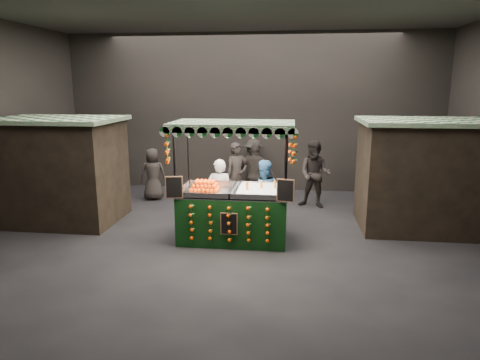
# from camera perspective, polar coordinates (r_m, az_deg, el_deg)

# --- Properties ---
(ground) EXTENTS (12.00, 12.00, 0.00)m
(ground) POSITION_cam_1_polar(r_m,az_deg,el_deg) (9.62, -1.44, -8.08)
(ground) COLOR black
(ground) RESTS_ON ground
(market_hall) EXTENTS (12.10, 10.10, 5.05)m
(market_hall) POSITION_cam_1_polar(r_m,az_deg,el_deg) (9.02, -1.56, 12.50)
(market_hall) COLOR black
(market_hall) RESTS_ON ground
(neighbour_stall_left) EXTENTS (3.00, 2.20, 2.60)m
(neighbour_stall_left) POSITION_cam_1_polar(r_m,az_deg,el_deg) (11.64, -22.66, 1.26)
(neighbour_stall_left) COLOR black
(neighbour_stall_left) RESTS_ON ground
(neighbour_stall_right) EXTENTS (3.00, 2.20, 2.60)m
(neighbour_stall_right) POSITION_cam_1_polar(r_m,az_deg,el_deg) (11.05, 22.97, 0.67)
(neighbour_stall_right) COLOR black
(neighbour_stall_right) RESTS_ON ground
(juice_stall) EXTENTS (2.70, 1.59, 2.61)m
(juice_stall) POSITION_cam_1_polar(r_m,az_deg,el_deg) (9.45, -0.85, -3.28)
(juice_stall) COLOR black
(juice_stall) RESTS_ON ground
(vendor_grey) EXTENTS (0.65, 0.46, 1.68)m
(vendor_grey) POSITION_cam_1_polar(r_m,az_deg,el_deg) (10.29, -2.72, -1.83)
(vendor_grey) COLOR gray
(vendor_grey) RESTS_ON ground
(vendor_blue) EXTENTS (0.93, 0.80, 1.66)m
(vendor_blue) POSITION_cam_1_polar(r_m,az_deg,el_deg) (10.29, 3.05, -1.89)
(vendor_blue) COLOR #285381
(vendor_blue) RESTS_ON ground
(shopper_0) EXTENTS (0.79, 0.73, 1.82)m
(shopper_0) POSITION_cam_1_polar(r_m,az_deg,el_deg) (12.04, -0.38, 0.64)
(shopper_0) COLOR #292421
(shopper_0) RESTS_ON ground
(shopper_1) EXTENTS (1.09, 0.95, 1.89)m
(shopper_1) POSITION_cam_1_polar(r_m,az_deg,el_deg) (12.19, 9.87, 0.76)
(shopper_1) COLOR black
(shopper_1) RESTS_ON ground
(shopper_2) EXTENTS (1.13, 0.64, 1.81)m
(shopper_2) POSITION_cam_1_polar(r_m,az_deg,el_deg) (12.12, 2.12, 0.67)
(shopper_2) COLOR #2C2724
(shopper_2) RESTS_ON ground
(shopper_3) EXTENTS (1.26, 1.21, 1.72)m
(shopper_3) POSITION_cam_1_polar(r_m,az_deg,el_deg) (13.70, 1.75, 1.85)
(shopper_3) COLOR #282420
(shopper_3) RESTS_ON ground
(shopper_4) EXTENTS (0.86, 0.68, 1.56)m
(shopper_4) POSITION_cam_1_polar(r_m,az_deg,el_deg) (13.11, -11.42, 0.77)
(shopper_4) COLOR #2B2522
(shopper_4) RESTS_ON ground
(shopper_5) EXTENTS (1.27, 1.71, 1.80)m
(shopper_5) POSITION_cam_1_polar(r_m,az_deg,el_deg) (12.36, 21.68, -0.00)
(shopper_5) COLOR #2B2723
(shopper_5) RESTS_ON ground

